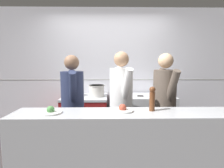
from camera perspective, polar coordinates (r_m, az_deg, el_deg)
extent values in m
cube|color=silver|center=(3.65, -1.13, 3.81)|extent=(8.00, 0.06, 2.60)
cube|color=gray|center=(3.63, -1.12, 1.42)|extent=(8.00, 0.00, 0.01)
cube|color=maroon|center=(3.45, -8.66, -11.42)|extent=(0.82, 0.70, 0.83)
cube|color=#B7BABF|center=(3.34, -8.80, -4.30)|extent=(0.83, 0.71, 0.04)
cube|color=#B7BABF|center=(3.12, -9.52, -12.24)|extent=(0.73, 0.03, 0.10)
cube|color=#B7BABF|center=(3.47, 9.57, -10.89)|extent=(1.19, 0.65, 0.88)
cube|color=black|center=(3.34, 10.44, -18.90)|extent=(1.16, 0.04, 0.10)
cube|color=#B7BABF|center=(2.15, 4.39, -21.52)|extent=(2.51, 0.45, 0.95)
cylinder|color=beige|center=(3.41, -12.24, -2.38)|extent=(0.24, 0.24, 0.17)
cylinder|color=beige|center=(3.40, -12.28, -1.10)|extent=(0.26, 0.26, 0.01)
cylinder|color=beige|center=(3.29, -5.01, -2.19)|extent=(0.28, 0.28, 0.21)
cylinder|color=beige|center=(3.27, -5.03, -0.45)|extent=(0.30, 0.30, 0.01)
cone|color=#B7BABF|center=(3.40, 14.16, -2.92)|extent=(0.25, 0.25, 0.09)
cube|color=#B7BABF|center=(3.27, 12.40, -4.04)|extent=(0.25, 0.08, 0.01)
cube|color=black|center=(3.26, 9.27, -3.86)|extent=(0.11, 0.04, 0.02)
cylinder|color=white|center=(2.04, -19.38, -8.76)|extent=(0.24, 0.24, 0.02)
sphere|color=#4C8C47|center=(2.03, -19.41, -7.93)|extent=(0.08, 0.08, 0.08)
cylinder|color=white|center=(2.01, 3.48, -8.60)|extent=(0.25, 0.25, 0.02)
sphere|color=#B24733|center=(2.00, 3.49, -7.74)|extent=(0.09, 0.09, 0.09)
cylinder|color=brown|center=(2.05, 12.96, -5.57)|extent=(0.06, 0.06, 0.22)
sphere|color=brown|center=(2.02, 13.06, -1.77)|extent=(0.07, 0.07, 0.07)
cube|color=black|center=(2.80, -12.38, -16.84)|extent=(0.31, 0.24, 0.75)
cylinder|color=#262D4C|center=(2.61, -12.78, -2.83)|extent=(0.39, 0.39, 0.62)
sphere|color=#8C664C|center=(2.57, -13.04, 6.87)|extent=(0.21, 0.21, 0.21)
cylinder|color=#262D4C|center=(2.79, -12.92, -0.69)|extent=(0.17, 0.33, 0.52)
cylinder|color=#262D4C|center=(2.40, -12.70, -1.88)|extent=(0.17, 0.33, 0.52)
cube|color=black|center=(2.78, 2.92, -16.60)|extent=(0.33, 0.26, 0.78)
cylinder|color=white|center=(2.58, 3.01, -2.00)|extent=(0.42, 0.42, 0.64)
sphere|color=tan|center=(2.55, 3.08, 8.11)|extent=(0.22, 0.22, 0.22)
cylinder|color=white|center=(2.76, 1.61, 0.17)|extent=(0.19, 0.34, 0.54)
cylinder|color=white|center=(2.39, 4.65, -0.92)|extent=(0.19, 0.34, 0.54)
cube|color=black|center=(2.87, 16.29, -16.27)|extent=(0.31, 0.23, 0.77)
cylinder|color=brown|center=(2.67, 16.80, -2.34)|extent=(0.38, 0.38, 0.63)
sphere|color=#D8AD84|center=(2.64, 17.14, 7.27)|extent=(0.22, 0.22, 0.22)
cylinder|color=brown|center=(2.84, 15.03, -0.24)|extent=(0.15, 0.33, 0.53)
cylinder|color=brown|center=(2.49, 18.93, -1.35)|extent=(0.15, 0.33, 0.53)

